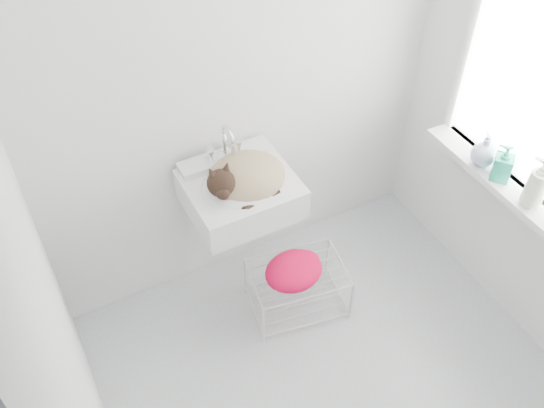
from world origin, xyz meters
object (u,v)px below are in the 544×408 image
bottle_a (529,204)px  bottle_c (481,163)px  sink (240,181)px  wire_rack (297,288)px  cat (244,176)px  bottle_b (498,178)px

bottle_a → bottle_c: 0.33m
sink → wire_rack: (0.21, -0.24, -0.70)m
cat → bottle_c: bearing=-14.8°
wire_rack → bottle_a: 1.28m
cat → wire_rack: 0.80m
sink → bottle_b: size_ratio=2.71×
bottle_c → wire_rack: bearing=168.0°
bottle_a → bottle_c: bottle_a is taller
bottle_b → bottle_c: bottle_b is taller
sink → bottle_b: (1.14, -0.57, 0.00)m
cat → bottle_b: cat is taller
cat → bottle_b: bearing=-20.3°
sink → cat: cat is taller
bottle_c → cat: bearing=159.2°
cat → bottle_a: 1.36m
bottle_c → sink: bearing=158.7°
sink → bottle_c: bearing=-21.3°
wire_rack → bottle_a: size_ratio=2.21×
cat → bottle_c: (1.13, -0.43, -0.04)m
cat → wire_rack: size_ratio=0.85×
sink → cat: bearing=-50.8°
bottle_b → bottle_c: (0.00, 0.13, 0.00)m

